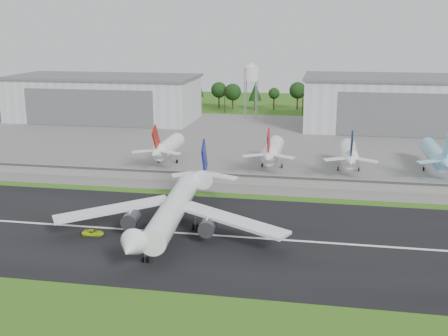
% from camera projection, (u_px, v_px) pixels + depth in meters
% --- Properties ---
extents(ground, '(600.00, 600.00, 0.00)m').
position_uv_depth(ground, '(161.00, 249.00, 126.25)').
color(ground, '#265E16').
rests_on(ground, ground).
extents(runway, '(320.00, 60.00, 0.10)m').
position_uv_depth(runway, '(173.00, 233.00, 135.76)').
color(runway, black).
rests_on(runway, ground).
extents(runway_centerline, '(220.00, 1.00, 0.02)m').
position_uv_depth(runway_centerline, '(173.00, 232.00, 135.75)').
color(runway_centerline, white).
rests_on(runway_centerline, runway).
extents(apron, '(320.00, 150.00, 0.10)m').
position_uv_depth(apron, '(242.00, 142.00, 240.55)').
color(apron, slate).
rests_on(apron, ground).
extents(blast_fence, '(240.00, 0.61, 3.50)m').
position_uv_depth(blast_fence, '(211.00, 177.00, 178.18)').
color(blast_fence, gray).
rests_on(blast_fence, ground).
extents(hangar_west, '(97.00, 44.00, 23.20)m').
position_uv_depth(hangar_west, '(104.00, 98.00, 294.53)').
color(hangar_west, silver).
rests_on(hangar_west, ground).
extents(hangar_east, '(102.00, 47.00, 25.20)m').
position_uv_depth(hangar_east, '(412.00, 103.00, 267.03)').
color(hangar_east, silver).
rests_on(hangar_east, ground).
extents(water_tower, '(8.40, 8.40, 29.40)m').
position_uv_depth(water_tower, '(251.00, 72.00, 297.26)').
color(water_tower, '#99999E').
rests_on(water_tower, ground).
extents(utility_poles, '(230.00, 3.00, 12.00)m').
position_uv_depth(utility_poles, '(263.00, 114.00, 316.77)').
color(utility_poles, black).
rests_on(utility_poles, ground).
extents(treeline, '(320.00, 16.00, 22.00)m').
position_uv_depth(treeline, '(266.00, 110.00, 331.06)').
color(treeline, black).
rests_on(treeline, ground).
extents(main_airliner, '(57.12, 59.26, 18.17)m').
position_uv_depth(main_airliner, '(173.00, 214.00, 134.10)').
color(main_airliner, white).
rests_on(main_airliner, runway).
extents(ground_vehicle, '(5.29, 2.83, 1.41)m').
position_uv_depth(ground_vehicle, '(93.00, 233.00, 133.69)').
color(ground_vehicle, '#CDEA1B').
rests_on(ground_vehicle, runway).
extents(parked_jet_red_a, '(7.36, 31.29, 16.59)m').
position_uv_depth(parked_jet_red_a, '(166.00, 148.00, 201.32)').
color(parked_jet_red_a, white).
rests_on(parked_jet_red_a, ground).
extents(parked_jet_red_b, '(7.36, 31.29, 16.77)m').
position_uv_depth(parked_jet_red_b, '(272.00, 151.00, 194.61)').
color(parked_jet_red_b, white).
rests_on(parked_jet_red_b, ground).
extents(parked_jet_navy, '(7.36, 31.29, 16.67)m').
position_uv_depth(parked_jet_navy, '(349.00, 155.00, 189.99)').
color(parked_jet_navy, white).
rests_on(parked_jet_navy, ground).
extents(parked_jet_skyblue, '(7.36, 37.29, 16.62)m').
position_uv_depth(parked_jet_skyblue, '(436.00, 155.00, 189.67)').
color(parked_jet_skyblue, '#89CEEE').
rests_on(parked_jet_skyblue, ground).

